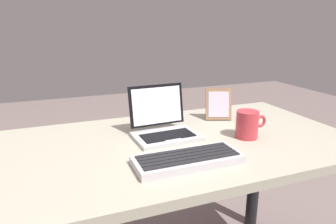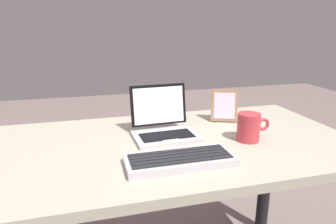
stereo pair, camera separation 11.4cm
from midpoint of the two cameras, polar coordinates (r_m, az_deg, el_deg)
desk at (r=1.14m, az=-0.65°, el=-11.20°), size 1.54×0.72×0.73m
laptop_front at (r=1.16m, az=1.97°, el=-2.77°), size 0.25×0.21×0.19m
external_keyboard at (r=0.95m, az=5.74°, el=-9.07°), size 0.34×0.13×0.03m
photo_frame at (r=1.36m, az=12.92°, el=1.14°), size 0.12×0.08×0.14m
coffee_mug at (r=1.17m, az=17.76°, el=-2.77°), size 0.13×0.08×0.10m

